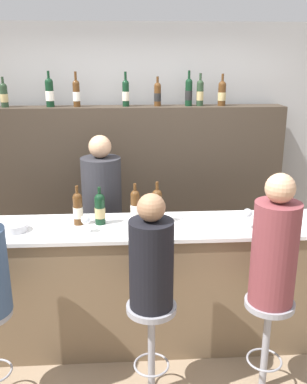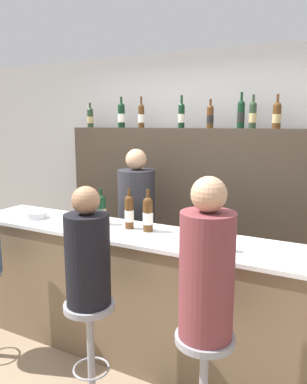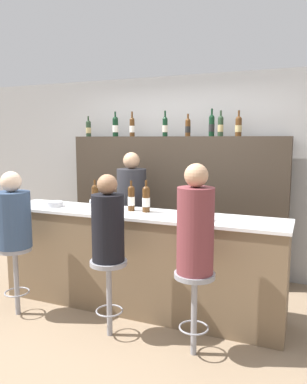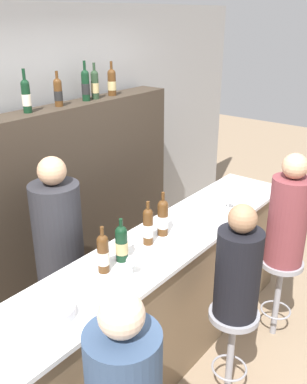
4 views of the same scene
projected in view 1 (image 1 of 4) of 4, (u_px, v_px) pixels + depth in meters
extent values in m
plane|color=#8C755B|center=(148.00, 361.00, 3.34)|extent=(16.00, 16.00, 0.00)
cube|color=#9E9E9E|center=(140.00, 152.00, 4.54)|extent=(6.40, 0.05, 2.60)
cube|color=brown|center=(146.00, 287.00, 3.44)|extent=(2.99, 0.53, 1.00)
cube|color=white|center=(146.00, 227.00, 3.28)|extent=(3.03, 0.57, 0.03)
cube|color=#382D23|center=(141.00, 194.00, 4.44)|extent=(2.84, 0.28, 1.81)
cylinder|color=#4C2D14|center=(78.00, 211.00, 3.27)|extent=(0.07, 0.07, 0.22)
cylinder|color=beige|center=(78.00, 212.00, 3.27)|extent=(0.07, 0.07, 0.09)
sphere|color=#4C2D14|center=(77.00, 197.00, 3.24)|extent=(0.07, 0.07, 0.07)
cylinder|color=#4C2D14|center=(77.00, 191.00, 3.22)|extent=(0.02, 0.02, 0.08)
cylinder|color=black|center=(100.00, 211.00, 3.28)|extent=(0.08, 0.08, 0.21)
cylinder|color=tan|center=(100.00, 212.00, 3.28)|extent=(0.08, 0.08, 0.08)
sphere|color=black|center=(99.00, 199.00, 3.25)|extent=(0.08, 0.08, 0.08)
cylinder|color=black|center=(99.00, 192.00, 3.23)|extent=(0.02, 0.02, 0.07)
cylinder|color=#4C2D14|center=(135.00, 209.00, 3.29)|extent=(0.07, 0.07, 0.23)
cylinder|color=white|center=(135.00, 210.00, 3.30)|extent=(0.07, 0.07, 0.09)
sphere|color=#4C2D14|center=(135.00, 195.00, 3.26)|extent=(0.07, 0.07, 0.07)
cylinder|color=#4C2D14|center=(135.00, 188.00, 3.24)|extent=(0.02, 0.02, 0.07)
cylinder|color=#4C2D14|center=(157.00, 208.00, 3.30)|extent=(0.08, 0.08, 0.23)
cylinder|color=white|center=(157.00, 210.00, 3.31)|extent=(0.08, 0.08, 0.09)
sphere|color=#4C2D14|center=(157.00, 194.00, 3.27)|extent=(0.08, 0.08, 0.08)
cylinder|color=#4C2D14|center=(157.00, 187.00, 3.25)|extent=(0.02, 0.02, 0.08)
cylinder|color=#233823|center=(4.00, 97.00, 4.06)|extent=(0.07, 0.07, 0.19)
cylinder|color=tan|center=(4.00, 98.00, 4.07)|extent=(0.07, 0.07, 0.08)
sphere|color=#233823|center=(3.00, 87.00, 4.03)|extent=(0.07, 0.07, 0.07)
cylinder|color=#233823|center=(2.00, 81.00, 4.02)|extent=(0.02, 0.02, 0.08)
cylinder|color=black|center=(50.00, 95.00, 4.08)|extent=(0.08, 0.08, 0.23)
cylinder|color=white|center=(50.00, 96.00, 4.09)|extent=(0.08, 0.08, 0.09)
sphere|color=black|center=(49.00, 82.00, 4.05)|extent=(0.08, 0.08, 0.08)
cylinder|color=black|center=(48.00, 76.00, 4.03)|extent=(0.02, 0.02, 0.09)
cylinder|color=#4C2D14|center=(76.00, 95.00, 4.10)|extent=(0.07, 0.07, 0.22)
cylinder|color=white|center=(77.00, 96.00, 4.10)|extent=(0.07, 0.07, 0.09)
sphere|color=#4C2D14|center=(76.00, 84.00, 4.07)|extent=(0.07, 0.07, 0.07)
cylinder|color=#4C2D14|center=(76.00, 77.00, 4.05)|extent=(0.02, 0.02, 0.10)
cylinder|color=black|center=(126.00, 95.00, 4.13)|extent=(0.07, 0.07, 0.22)
cylinder|color=beige|center=(126.00, 96.00, 4.13)|extent=(0.07, 0.07, 0.09)
sphere|color=black|center=(126.00, 83.00, 4.10)|extent=(0.07, 0.07, 0.07)
cylinder|color=black|center=(125.00, 77.00, 4.08)|extent=(0.02, 0.02, 0.10)
cylinder|color=#4C2D14|center=(158.00, 96.00, 4.15)|extent=(0.07, 0.07, 0.19)
cylinder|color=black|center=(158.00, 97.00, 4.15)|extent=(0.07, 0.07, 0.08)
sphere|color=#4C2D14|center=(158.00, 86.00, 4.12)|extent=(0.07, 0.07, 0.07)
cylinder|color=#4C2D14|center=(158.00, 81.00, 4.11)|extent=(0.02, 0.02, 0.08)
cylinder|color=black|center=(189.00, 94.00, 4.16)|extent=(0.07, 0.07, 0.23)
cylinder|color=black|center=(189.00, 95.00, 4.17)|extent=(0.07, 0.07, 0.09)
sphere|color=black|center=(189.00, 82.00, 4.13)|extent=(0.07, 0.07, 0.07)
cylinder|color=black|center=(189.00, 76.00, 4.11)|extent=(0.02, 0.02, 0.10)
cylinder|color=#233823|center=(200.00, 95.00, 4.17)|extent=(0.07, 0.07, 0.21)
cylinder|color=tan|center=(200.00, 96.00, 4.17)|extent=(0.07, 0.07, 0.09)
sphere|color=#233823|center=(200.00, 83.00, 4.14)|extent=(0.07, 0.07, 0.07)
cylinder|color=#233823|center=(200.00, 78.00, 4.12)|extent=(0.02, 0.02, 0.08)
cylinder|color=#4C2D14|center=(222.00, 95.00, 4.19)|extent=(0.08, 0.08, 0.20)
cylinder|color=tan|center=(222.00, 96.00, 4.19)|extent=(0.08, 0.08, 0.08)
sphere|color=#4C2D14|center=(222.00, 85.00, 4.16)|extent=(0.08, 0.08, 0.08)
cylinder|color=#4C2D14|center=(223.00, 78.00, 4.14)|extent=(0.02, 0.02, 0.09)
cylinder|color=silver|center=(86.00, 232.00, 3.15)|extent=(0.06, 0.06, 0.00)
cylinder|color=silver|center=(86.00, 228.00, 3.14)|extent=(0.01, 0.01, 0.07)
sphere|color=silver|center=(86.00, 220.00, 3.12)|extent=(0.07, 0.07, 0.07)
cylinder|color=silver|center=(246.00, 228.00, 3.22)|extent=(0.06, 0.06, 0.00)
cylinder|color=silver|center=(247.00, 223.00, 3.21)|extent=(0.01, 0.01, 0.09)
sphere|color=silver|center=(248.00, 213.00, 3.18)|extent=(0.07, 0.07, 0.07)
cylinder|color=#B7B7BC|center=(15.00, 227.00, 3.17)|extent=(0.19, 0.19, 0.06)
cylinder|color=gray|center=(151.00, 353.00, 2.93)|extent=(0.05, 0.05, 0.67)
torus|color=gray|center=(152.00, 365.00, 2.96)|extent=(0.25, 0.25, 0.02)
cylinder|color=gray|center=(151.00, 308.00, 2.82)|extent=(0.33, 0.33, 0.04)
cylinder|color=black|center=(151.00, 264.00, 2.73)|extent=(0.29, 0.29, 0.59)
sphere|color=#936B4C|center=(151.00, 208.00, 2.61)|extent=(0.18, 0.18, 0.18)
cylinder|color=gray|center=(265.00, 348.00, 2.98)|extent=(0.05, 0.05, 0.67)
torus|color=gray|center=(264.00, 360.00, 3.01)|extent=(0.25, 0.25, 0.02)
cylinder|color=gray|center=(269.00, 303.00, 2.87)|extent=(0.33, 0.33, 0.04)
cylinder|color=brown|center=(274.00, 254.00, 2.76)|extent=(0.30, 0.30, 0.70)
sphere|color=tan|center=(280.00, 188.00, 2.62)|extent=(0.19, 0.19, 0.19)
cylinder|color=#28282D|center=(103.00, 232.00, 3.99)|extent=(0.36, 0.36, 1.42)
sphere|color=tan|center=(100.00, 147.00, 3.74)|extent=(0.20, 0.20, 0.20)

